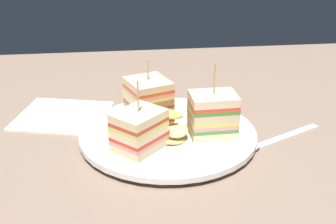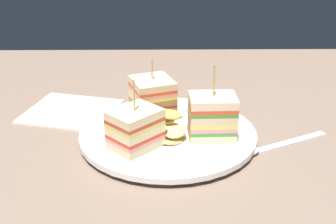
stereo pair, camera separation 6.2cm
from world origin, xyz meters
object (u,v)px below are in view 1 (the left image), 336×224
(plate, at_px, (168,135))
(sandwich_wedge_1, at_px, (148,98))
(napkin, at_px, (63,115))
(sandwich_wedge_0, at_px, (212,115))
(spoon, at_px, (262,143))
(sandwich_wedge_2, at_px, (139,130))
(chip_pile, at_px, (167,128))

(plate, bearing_deg, sandwich_wedge_1, -68.50)
(plate, height_order, napkin, plate)
(sandwich_wedge_0, height_order, spoon, sandwich_wedge_0)
(sandwich_wedge_0, height_order, sandwich_wedge_1, sandwich_wedge_0)
(sandwich_wedge_1, distance_m, spoon, 0.18)
(sandwich_wedge_1, bearing_deg, sandwich_wedge_2, -31.10)
(sandwich_wedge_1, bearing_deg, spoon, 39.71)
(chip_pile, relative_size, spoon, 0.47)
(sandwich_wedge_0, height_order, sandwich_wedge_2, sandwich_wedge_0)
(sandwich_wedge_2, height_order, napkin, sandwich_wedge_2)
(sandwich_wedge_0, height_order, chip_pile, sandwich_wedge_0)
(sandwich_wedge_2, xyz_separation_m, napkin, (0.11, -0.15, -0.04))
(sandwich_wedge_1, bearing_deg, chip_pile, -5.24)
(sandwich_wedge_2, distance_m, chip_pile, 0.05)
(sandwich_wedge_1, xyz_separation_m, spoon, (-0.15, 0.09, -0.04))
(chip_pile, xyz_separation_m, napkin, (0.15, -0.12, -0.03))
(plate, relative_size, napkin, 1.81)
(plate, relative_size, sandwich_wedge_2, 2.65)
(sandwich_wedge_1, distance_m, napkin, 0.15)
(plate, xyz_separation_m, sandwich_wedge_0, (-0.06, 0.02, 0.04))
(plate, xyz_separation_m, sandwich_wedge_2, (0.04, 0.04, 0.03))
(sandwich_wedge_0, xyz_separation_m, chip_pile, (0.06, -0.00, -0.02))
(plate, distance_m, napkin, 0.19)
(sandwich_wedge_2, bearing_deg, chip_pile, -8.45)
(spoon, bearing_deg, plate, -40.12)
(sandwich_wedge_0, bearing_deg, plate, -17.02)
(plate, distance_m, sandwich_wedge_1, 0.07)
(plate, xyz_separation_m, napkin, (0.16, -0.10, -0.01))
(plate, xyz_separation_m, chip_pile, (0.00, 0.02, 0.02))
(spoon, distance_m, napkin, 0.32)
(sandwich_wedge_0, bearing_deg, spoon, 166.20)
(napkin, bearing_deg, sandwich_wedge_1, 161.66)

